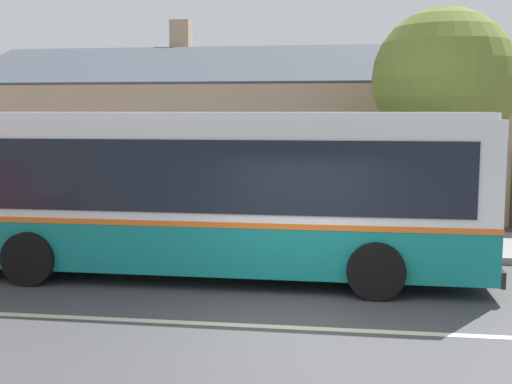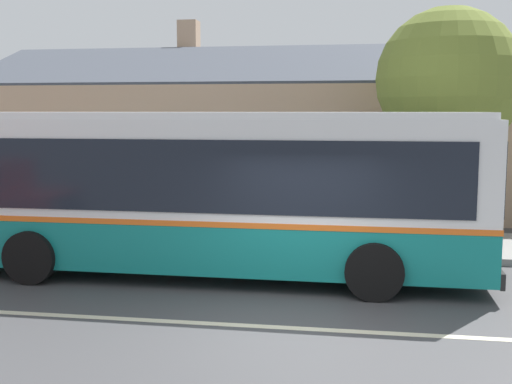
{
  "view_description": "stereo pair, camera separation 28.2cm",
  "coord_description": "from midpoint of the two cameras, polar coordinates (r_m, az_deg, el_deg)",
  "views": [
    {
      "loc": [
        0.68,
        -9.17,
        3.2
      ],
      "look_at": [
        -1.01,
        2.87,
        1.66
      ],
      "focal_mm": 45.0,
      "sensor_mm": 36.0,
      "label": 1
    },
    {
      "loc": [
        0.96,
        -9.13,
        3.2
      ],
      "look_at": [
        -1.01,
        2.87,
        1.66
      ],
      "focal_mm": 45.0,
      "sensor_mm": 36.0,
      "label": 2
    }
  ],
  "objects": [
    {
      "name": "sidewalk_far",
      "position": [
        15.49,
        6.1,
        -4.45
      ],
      "size": [
        60.0,
        3.0,
        0.15
      ],
      "primitive_type": "cube",
      "color": "gray",
      "rests_on": "ground"
    },
    {
      "name": "lane_divider_stripe",
      "position": [
        9.72,
        4.04,
        -11.96
      ],
      "size": [
        60.0,
        0.16,
        0.01
      ],
      "primitive_type": "cube",
      "color": "beige",
      "rests_on": "ground"
    },
    {
      "name": "ground_plane",
      "position": [
        9.72,
        4.04,
        -11.99
      ],
      "size": [
        300.0,
        300.0,
        0.0
      ],
      "primitive_type": "plane",
      "color": "#424244"
    },
    {
      "name": "street_tree_primary",
      "position": [
        16.17,
        17.53,
        9.14
      ],
      "size": [
        3.42,
        3.42,
        5.66
      ],
      "color": "#4C3828",
      "rests_on": "ground"
    },
    {
      "name": "transit_bus",
      "position": [
        12.48,
        -4.18,
        0.34
      ],
      "size": [
        10.84,
        2.83,
        3.17
      ],
      "color": "#147F7A",
      "rests_on": "ground"
    },
    {
      "name": "community_building",
      "position": [
        22.48,
        11.82,
        4.26
      ],
      "size": [
        26.58,
        8.49,
        6.46
      ],
      "color": "tan",
      "rests_on": "ground"
    }
  ]
}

